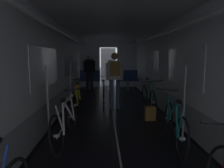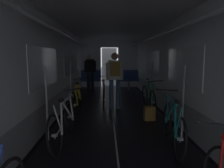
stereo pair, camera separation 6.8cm
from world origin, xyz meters
name	(u,v)px [view 1 (the left image)]	position (x,y,z in m)	size (l,w,h in m)	color
train_car_shell	(113,51)	(0.00, 3.60, 1.70)	(3.14, 12.34, 2.57)	black
bench_seat_far_left	(90,78)	(-0.90, 8.07, 0.57)	(0.98, 0.51, 0.95)	gray
bench_seat_far_right	(128,78)	(0.90, 8.07, 0.57)	(0.98, 0.51, 0.95)	gray
bicycle_teal	(174,125)	(0.98, 1.78, 0.38)	(0.44, 1.69, 0.95)	black
bicycle_white	(65,122)	(-0.95, 1.99, 0.38)	(0.46, 1.70, 0.96)	black
bicycle_green	(149,97)	(1.08, 4.29, 0.38)	(0.44, 1.69, 0.95)	black
bicycle_yellow	(77,99)	(-1.00, 4.05, 0.38)	(0.44, 1.69, 0.95)	black
person_cyclist_aisle	(115,76)	(0.08, 4.40, 1.02)	(0.54, 0.39, 1.69)	#384C75
bicycle_black_in_aisle	(104,95)	(-0.25, 4.67, 0.38)	(0.44, 1.69, 0.94)	black
person_standing_near_bench	(89,70)	(-0.90, 7.70, 0.98)	(0.53, 0.23, 1.69)	#2D2D33
backpack_on_floor	(150,113)	(0.90, 3.30, 0.17)	(0.26, 0.20, 0.34)	olive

